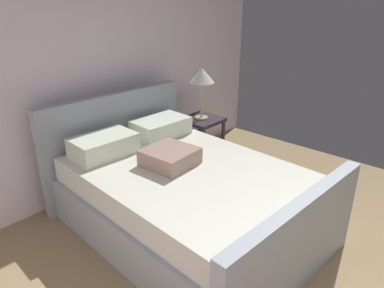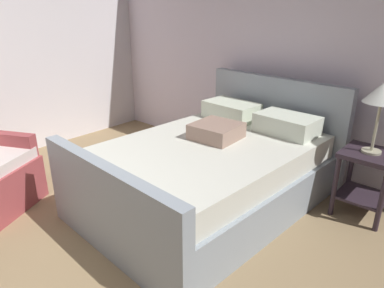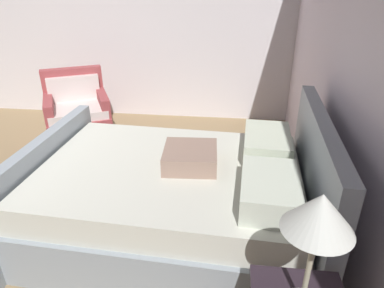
% 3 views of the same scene
% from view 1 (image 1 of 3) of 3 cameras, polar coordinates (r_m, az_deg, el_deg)
% --- Properties ---
extents(wall_back, '(5.19, 0.12, 2.77)m').
position_cam_1_polar(wall_back, '(3.74, -16.83, 12.88)').
color(wall_back, white).
rests_on(wall_back, ground).
extents(bed, '(1.74, 2.30, 1.07)m').
position_cam_1_polar(bed, '(3.17, -1.51, -8.03)').
color(bed, '#95A1AB').
rests_on(bed, ground).
extents(nightstand_right, '(0.44, 0.44, 0.60)m').
position_cam_1_polar(nightstand_right, '(4.35, 1.51, 1.67)').
color(nightstand_right, '#2F232D').
rests_on(nightstand_right, ground).
extents(table_lamp_right, '(0.29, 0.29, 0.61)m').
position_cam_1_polar(table_lamp_right, '(4.16, 1.61, 10.67)').
color(table_lamp_right, '#B7B293').
rests_on(table_lamp_right, nightstand_right).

